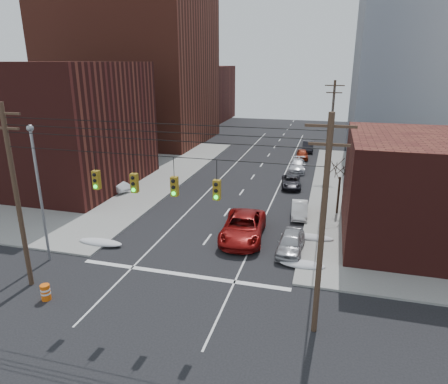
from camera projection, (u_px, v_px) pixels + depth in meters
The scene contains 28 objects.
ground at pixel (135, 339), 19.67m from camera, with size 160.00×160.00×0.00m, color black.
sidewalk_nw at pixel (41, 168), 51.09m from camera, with size 40.00×40.00×0.15m, color gray.
building_brick_tall at pixel (132, 48), 64.94m from camera, with size 24.00×20.00×30.00m, color maroon.
building_brick_near at pixel (41, 125), 43.26m from camera, with size 20.00×16.00×13.00m, color #441714.
building_brick_far at pixel (180, 93), 92.10m from camera, with size 22.00×18.00×12.00m, color #441714.
building_office at pixel (446, 66), 50.67m from camera, with size 22.00×20.00×25.00m, color gray.
building_glass at pixel (422, 73), 74.49m from camera, with size 20.00×18.00×22.00m, color gray.
utility_pole_left at pixel (16, 195), 22.71m from camera, with size 2.20×0.28×11.00m.
utility_pole_right at pixel (322, 226), 18.51m from camera, with size 2.20×0.28×11.00m.
utility_pole_far at pixel (331, 126), 46.94m from camera, with size 2.20×0.28×11.00m.
traffic_signals at pixel (154, 184), 20.13m from camera, with size 17.00×0.42×2.02m.
street_light at pixel (38, 183), 25.79m from camera, with size 0.44×0.44×9.32m.
bare_tree at pixel (339, 190), 34.91m from camera, with size 2.09×2.20×4.93m.
snow_nw at pixel (100, 242), 29.69m from camera, with size 3.50×1.08×0.42m, color silver.
snow_ne at pixel (302, 264), 26.48m from camera, with size 3.00×1.08×0.42m, color silver.
snow_east_far at pixel (307, 237), 30.61m from camera, with size 4.00×1.08×0.42m, color silver.
red_pickup at pixel (243, 227), 30.58m from camera, with size 3.08×6.68×1.86m, color maroon.
parked_car_a at pixel (291, 243), 28.37m from camera, with size 1.78×4.43×1.51m, color #A3A3A8.
parked_car_b at pixel (300, 209), 35.04m from camera, with size 1.36×3.90×1.29m, color silver.
parked_car_c at pixel (291, 182), 43.15m from camera, with size 2.02×4.37×1.21m, color black.
parked_car_d at pixel (297, 166), 49.52m from camera, with size 1.99×4.89×1.42m, color silver.
parked_car_e at pixel (302, 154), 55.68m from camera, with size 1.56×3.88×1.32m, color maroon.
parked_car_f at pixel (308, 146), 60.39m from camera, with size 1.58×4.53×1.49m, color black.
lot_car_a at pixel (112, 184), 41.71m from camera, with size 1.47×4.21×1.39m, color silver.
lot_car_b at pixel (113, 173), 46.02m from camera, with size 2.04×4.42×1.23m, color #BCBBC1.
lot_car_c at pixel (107, 172), 46.13m from camera, with size 1.83×4.50×1.31m, color black.
lot_car_d at pixel (122, 162), 50.69m from camera, with size 1.64×4.06×1.38m, color #ABABB0.
construction_barrel at pixel (46, 292), 22.79m from camera, with size 0.71×0.71×0.95m.
Camera 1 is at (8.54, -14.69, 13.05)m, focal length 32.00 mm.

